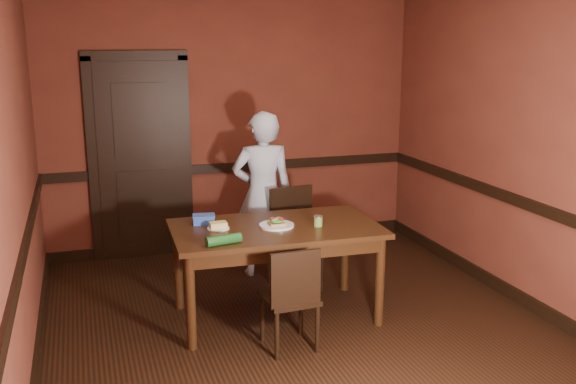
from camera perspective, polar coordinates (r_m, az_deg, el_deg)
floor at (r=5.26m, az=1.21°, el=-12.06°), size 4.00×4.50×0.01m
wall_back at (r=6.97m, az=-4.89°, el=5.88°), size 4.00×0.02×2.70m
wall_front at (r=2.88m, az=16.41°, el=-5.70°), size 4.00×0.02×2.70m
wall_left at (r=4.58m, az=-23.01°, el=0.86°), size 0.02×4.50×2.70m
wall_right at (r=5.80m, az=20.31°, el=3.55°), size 0.02×4.50×2.70m
dado_back at (r=7.02m, az=-4.79°, el=2.22°), size 4.00×0.03×0.10m
dado_left at (r=4.69m, az=-22.33°, el=-4.49°), size 0.03×4.50×0.10m
dado_right at (r=5.88m, az=19.84°, el=-0.77°), size 0.03×4.50×0.10m
baseboard_back at (r=7.24m, az=-4.66°, el=-4.31°), size 4.00×0.03×0.12m
baseboard_left at (r=5.00m, az=-21.45°, el=-13.69°), size 0.03×4.50×0.12m
baseboard_right at (r=6.13m, az=19.21°, el=-8.41°), size 0.03×4.50×0.12m
door at (r=6.82m, az=-13.00°, el=3.21°), size 1.05×0.07×2.20m
dining_table at (r=5.33m, az=-1.08°, el=-7.11°), size 1.71×1.00×0.78m
chair_far at (r=5.93m, az=0.67°, el=-4.27°), size 0.47×0.47×0.92m
chair_near at (r=4.82m, az=0.12°, el=-9.24°), size 0.40×0.40×0.81m
person at (r=6.18m, az=-2.26°, el=-0.22°), size 0.63×0.45×1.61m
sandwich_plate at (r=5.19m, az=-1.02°, el=-2.88°), size 0.28×0.28×0.07m
sauce_jar at (r=5.20m, az=2.69°, el=-2.59°), size 0.07×0.07×0.09m
cheese_saucer at (r=5.16m, az=-6.22°, el=-3.04°), size 0.18×0.18×0.06m
food_tub at (r=5.31m, az=-7.49°, el=-2.42°), size 0.20×0.15×0.08m
wrapped_veg at (r=4.76m, az=-5.75°, el=-4.24°), size 0.28×0.12×0.08m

